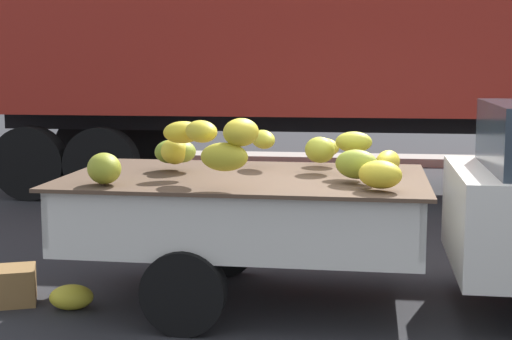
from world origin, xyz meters
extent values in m
plane|color=#28282B|center=(0.00, 0.00, 0.00)|extent=(220.00, 220.00, 0.00)
cube|color=gray|center=(0.00, 9.15, 0.08)|extent=(80.00, 0.80, 0.16)
cube|color=silver|center=(-1.13, 0.14, 0.58)|extent=(2.86, 1.74, 0.08)
cube|color=silver|center=(-1.11, 0.96, 0.84)|extent=(2.83, 0.10, 0.44)
cube|color=silver|center=(-1.14, -0.68, 0.84)|extent=(2.83, 0.10, 0.44)
cube|color=silver|center=(0.26, 0.11, 0.84)|extent=(0.08, 1.69, 0.44)
cube|color=silver|center=(-2.52, 0.16, 0.84)|extent=(0.08, 1.69, 0.44)
cube|color=#B21914|center=(-1.11, 0.99, 0.80)|extent=(2.72, 0.06, 0.07)
cube|color=brown|center=(-1.13, 0.14, 1.07)|extent=(2.99, 1.86, 0.03)
ellipsoid|color=gold|center=(-1.04, 0.60, 1.34)|extent=(0.32, 0.41, 0.17)
ellipsoid|color=gold|center=(-1.42, -0.22, 1.48)|extent=(0.39, 0.43, 0.17)
ellipsoid|color=gold|center=(-1.63, 0.02, 1.45)|extent=(0.38, 0.33, 0.18)
ellipsoid|color=gold|center=(-1.18, -0.57, 1.33)|extent=(0.37, 0.21, 0.21)
ellipsoid|color=yellow|center=(0.04, 0.43, 1.18)|extent=(0.28, 0.40, 0.20)
ellipsoid|color=gold|center=(-0.05, -0.49, 1.21)|extent=(0.42, 0.39, 0.21)
ellipsoid|color=olive|center=(-0.22, -0.18, 1.24)|extent=(0.41, 0.36, 0.23)
ellipsoid|color=#99A129|center=(-2.12, -0.49, 1.21)|extent=(0.38, 0.42, 0.24)
ellipsoid|color=olive|center=(-1.82, 0.38, 1.25)|extent=(0.37, 0.38, 0.21)
ellipsoid|color=#ABAF2E|center=(-0.53, 0.37, 1.28)|extent=(0.36, 0.36, 0.22)
ellipsoid|color=gold|center=(-1.06, -0.53, 1.51)|extent=(0.36, 0.37, 0.21)
ellipsoid|color=gold|center=(-0.51, 0.81, 1.25)|extent=(0.37, 0.35, 0.17)
ellipsoid|color=gold|center=(-0.24, 0.20, 1.37)|extent=(0.32, 0.24, 0.17)
ellipsoid|color=gold|center=(-1.75, 0.25, 1.26)|extent=(0.32, 0.36, 0.22)
ellipsoid|color=#91A632|center=(-1.70, 0.29, 1.26)|extent=(0.28, 0.31, 0.19)
cylinder|color=black|center=(-1.45, 0.96, 0.32)|extent=(0.64, 0.21, 0.64)
cylinder|color=black|center=(-1.48, -0.67, 0.32)|extent=(0.64, 0.21, 0.64)
cube|color=maroon|center=(-0.26, 5.71, 2.60)|extent=(12.00, 2.50, 2.70)
cube|color=black|center=(-0.26, 5.71, 1.10)|extent=(11.04, 0.40, 0.30)
cylinder|color=black|center=(-3.86, 6.91, 0.54)|extent=(1.08, 0.30, 1.08)
cylinder|color=black|center=(-3.86, 4.51, 0.54)|extent=(1.08, 0.30, 1.08)
cylinder|color=black|center=(-4.94, 6.91, 0.54)|extent=(1.08, 0.30, 1.08)
cylinder|color=black|center=(-4.94, 4.51, 0.54)|extent=(1.08, 0.30, 1.08)
ellipsoid|color=gold|center=(-2.52, -0.24, 0.10)|extent=(0.40, 0.31, 0.21)
cube|color=olive|center=(-3.13, -0.17, 0.15)|extent=(0.62, 0.53, 0.31)
camera|label=1|loc=(-0.23, -6.09, 2.03)|focal=54.10mm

